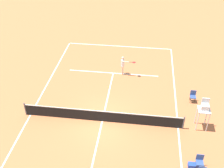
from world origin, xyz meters
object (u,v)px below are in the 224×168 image
(courtside_chair_mid, at_px, (193,96))
(equipment_bag, at_px, (195,166))
(umpire_chair, at_px, (204,109))
(courtside_chair_near, at_px, (200,161))
(player_serving, at_px, (123,64))
(tennis_ball, at_px, (108,87))

(courtside_chair_mid, distance_m, equipment_bag, 6.43)
(umpire_chair, bearing_deg, courtside_chair_near, 81.38)
(player_serving, height_order, equipment_bag, player_serving)
(courtside_chair_near, bearing_deg, tennis_ball, -48.55)
(equipment_bag, bearing_deg, tennis_ball, -49.85)
(tennis_ball, relative_size, equipment_bag, 0.09)
(player_serving, height_order, courtside_chair_near, player_serving)
(tennis_ball, relative_size, umpire_chair, 0.03)
(player_serving, height_order, tennis_ball, player_serving)
(umpire_chair, xyz_separation_m, equipment_bag, (0.77, 3.57, -1.46))
(player_serving, relative_size, tennis_ball, 25.89)
(tennis_ball, distance_m, equipment_bag, 9.70)
(equipment_bag, bearing_deg, player_serving, -61.40)
(tennis_ball, distance_m, courtside_chair_near, 9.83)
(tennis_ball, bearing_deg, equipment_bag, 130.15)
(player_serving, distance_m, tennis_ball, 2.59)
(umpire_chair, xyz_separation_m, courtside_chair_near, (0.53, 3.51, -1.07))
(tennis_ball, height_order, umpire_chair, umpire_chair)
(courtside_chair_near, height_order, equipment_bag, courtside_chair_near)
(courtside_chair_near, xyz_separation_m, courtside_chair_mid, (-0.27, -6.34, 0.00))
(umpire_chair, bearing_deg, tennis_ball, -28.66)
(courtside_chair_mid, xyz_separation_m, equipment_bag, (0.51, 6.40, -0.38))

